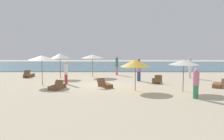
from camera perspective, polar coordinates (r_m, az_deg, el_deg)
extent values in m
plane|color=beige|center=(19.87, -2.07, -3.35)|extent=(60.00, 60.00, 0.00)
cube|color=#476B7F|center=(36.74, -0.97, 0.96)|extent=(48.00, 16.00, 0.06)
cylinder|color=brown|center=(24.32, -11.31, 0.87)|extent=(0.06, 0.06, 2.22)
cone|color=white|center=(24.25, -11.36, 3.09)|extent=(1.70, 1.70, 0.43)
cylinder|color=brown|center=(17.52, 5.14, -1.23)|extent=(0.05, 0.05, 2.05)
cone|color=gold|center=(17.44, 5.17, 1.51)|extent=(2.02, 2.02, 0.47)
cylinder|color=olive|center=(24.84, -4.28, 0.89)|extent=(0.06, 0.06, 2.06)
cone|color=silver|center=(24.77, -4.30, 3.02)|extent=(2.13, 2.13, 0.32)
cylinder|color=brown|center=(17.77, 15.43, -1.31)|extent=(0.05, 0.05, 2.05)
cone|color=silver|center=(17.69, 15.52, 1.65)|extent=(1.95, 1.95, 0.32)
cylinder|color=brown|center=(20.52, -15.14, -0.13)|extent=(0.04, 0.04, 2.22)
cone|color=white|center=(20.45, -15.21, 2.64)|extent=(2.08, 2.08, 0.33)
cube|color=brown|center=(19.02, -1.45, -3.34)|extent=(1.14, 1.62, 0.28)
cube|color=brown|center=(18.34, -2.36, -2.75)|extent=(0.68, 0.59, 0.59)
cube|color=brown|center=(21.42, 9.61, -2.38)|extent=(0.78, 1.56, 0.28)
cube|color=brown|center=(20.72, 10.17, -1.88)|extent=(0.62, 0.55, 0.54)
cube|color=#26262D|center=(21.40, 9.62, -1.96)|extent=(0.63, 1.10, 0.03)
cube|color=brown|center=(20.57, 22.19, -3.07)|extent=(1.22, 1.61, 0.28)
cube|color=brown|center=(25.92, -17.82, -1.15)|extent=(0.69, 1.53, 0.28)
cube|color=brown|center=(25.21, -18.23, -0.70)|extent=(0.60, 0.50, 0.55)
cube|color=brown|center=(18.59, -11.94, -3.68)|extent=(1.06, 1.61, 0.28)
cube|color=brown|center=(17.86, -11.69, -3.11)|extent=(0.68, 0.58, 0.58)
cylinder|color=#338C59|center=(15.83, 17.94, -4.60)|extent=(0.42, 0.42, 0.77)
cylinder|color=#D17299|center=(15.71, 18.03, -1.78)|extent=(0.49, 0.49, 0.80)
sphere|color=beige|center=(15.65, 18.09, 0.04)|extent=(0.22, 0.22, 0.22)
cylinder|color=white|center=(24.88, 16.77, -0.76)|extent=(0.27, 0.27, 0.83)
cylinder|color=white|center=(24.80, 16.83, 1.20)|extent=(0.32, 0.32, 0.87)
sphere|color=beige|center=(24.76, 16.87, 2.45)|extent=(0.24, 0.24, 0.24)
cylinder|color=#D17299|center=(26.21, 1.07, -0.18)|extent=(0.34, 0.34, 0.83)
cylinder|color=#338C59|center=(26.13, 1.07, 1.68)|extent=(0.40, 0.40, 0.87)
sphere|color=tan|center=(26.10, 1.07, 2.86)|extent=(0.24, 0.24, 0.24)
cylinder|color=#2D4C8C|center=(22.09, 5.93, -1.38)|extent=(0.31, 0.31, 0.81)
cylinder|color=#D17299|center=(22.00, 5.95, 0.77)|extent=(0.37, 0.37, 0.85)
sphere|color=brown|center=(21.96, 5.96, 2.14)|extent=(0.23, 0.23, 0.23)
cylinder|color=#BF3338|center=(20.66, -10.08, -2.01)|extent=(0.31, 0.31, 0.77)
cylinder|color=white|center=(20.56, -10.12, 0.15)|extent=(0.37, 0.37, 0.80)
sphere|color=beige|center=(20.52, -10.14, 1.53)|extent=(0.22, 0.22, 0.22)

